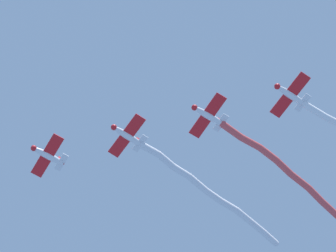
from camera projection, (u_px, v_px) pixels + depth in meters
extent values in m
ellipsoid|color=white|center=(48.00, 156.00, 92.98)|extent=(2.51, 4.33, 0.89)
sphere|color=red|center=(34.00, 148.00, 92.54)|extent=(0.99, 0.99, 0.75)
ellipsoid|color=#1E2D4C|center=(45.00, 153.00, 93.17)|extent=(0.97, 1.23, 0.47)
cube|color=red|center=(47.00, 156.00, 92.84)|extent=(6.38, 3.83, 0.12)
cube|color=white|center=(61.00, 162.00, 93.44)|extent=(2.59, 1.73, 0.10)
cube|color=red|center=(61.00, 160.00, 93.84)|extent=(0.49, 0.95, 1.22)
ellipsoid|color=white|center=(128.00, 136.00, 92.14)|extent=(2.75, 4.27, 0.89)
sphere|color=red|center=(114.00, 127.00, 91.65)|extent=(1.01, 1.01, 0.75)
ellipsoid|color=#1E2D4C|center=(124.00, 133.00, 92.31)|extent=(1.02, 1.23, 0.47)
cube|color=red|center=(127.00, 136.00, 92.00)|extent=(6.29, 4.17, 0.12)
cube|color=white|center=(140.00, 143.00, 92.64)|extent=(2.57, 1.85, 0.10)
cube|color=red|center=(140.00, 141.00, 93.04)|extent=(0.55, 0.93, 1.22)
cylinder|color=white|center=(150.00, 150.00, 92.93)|extent=(1.94, 2.57, 1.12)
cylinder|color=white|center=(166.00, 160.00, 93.86)|extent=(2.52, 2.60, 1.47)
cylinder|color=white|center=(181.00, 172.00, 94.81)|extent=(2.08, 2.75, 1.04)
cylinder|color=white|center=(198.00, 184.00, 95.66)|extent=(2.56, 2.93, 1.08)
cylinder|color=white|center=(213.00, 196.00, 96.61)|extent=(2.27, 2.68, 1.25)
cylinder|color=white|center=(229.00, 206.00, 97.59)|extent=(2.33, 2.84, 1.49)
cylinder|color=white|center=(243.00, 215.00, 98.68)|extent=(2.46, 2.59, 1.43)
cylinder|color=white|center=(257.00, 227.00, 99.89)|extent=(2.73, 2.95, 1.50)
cylinder|color=white|center=(270.00, 238.00, 100.92)|extent=(2.20, 2.49, 0.94)
sphere|color=white|center=(142.00, 145.00, 92.60)|extent=(0.89, 0.89, 0.89)
sphere|color=white|center=(159.00, 154.00, 93.27)|extent=(0.89, 0.89, 0.89)
sphere|color=white|center=(173.00, 166.00, 94.45)|extent=(0.89, 0.89, 0.89)
sphere|color=white|center=(189.00, 177.00, 95.17)|extent=(0.89, 0.89, 0.89)
sphere|color=white|center=(206.00, 191.00, 96.15)|extent=(0.89, 0.89, 0.89)
sphere|color=white|center=(221.00, 201.00, 97.06)|extent=(0.89, 0.89, 0.89)
sphere|color=white|center=(236.00, 210.00, 98.12)|extent=(0.89, 0.89, 0.89)
sphere|color=white|center=(249.00, 221.00, 99.24)|extent=(0.89, 0.89, 0.89)
sphere|color=white|center=(264.00, 233.00, 100.55)|extent=(0.89, 0.89, 0.89)
sphere|color=white|center=(276.00, 243.00, 101.29)|extent=(0.89, 0.89, 0.89)
ellipsoid|color=white|center=(209.00, 116.00, 91.30)|extent=(2.58, 4.32, 0.89)
sphere|color=red|center=(194.00, 108.00, 90.85)|extent=(1.00, 1.00, 0.75)
ellipsoid|color=#1E2D4C|center=(205.00, 113.00, 91.48)|extent=(0.98, 1.23, 0.47)
cube|color=red|center=(208.00, 116.00, 91.16)|extent=(6.36, 3.92, 0.12)
cube|color=white|center=(221.00, 123.00, 91.77)|extent=(2.59, 1.76, 0.10)
cube|color=red|center=(220.00, 121.00, 92.17)|extent=(0.51, 0.95, 1.22)
cylinder|color=#DB4C4C|center=(232.00, 131.00, 92.24)|extent=(2.42, 2.95, 1.33)
cylinder|color=#DB4C4C|center=(250.00, 142.00, 93.30)|extent=(2.32, 3.13, 1.51)
cylinder|color=#DB4C4C|center=(268.00, 154.00, 94.16)|extent=(2.22, 2.85, 0.97)
cylinder|color=#DB4C4C|center=(284.00, 167.00, 94.98)|extent=(2.51, 2.80, 1.09)
cylinder|color=#DB4C4C|center=(300.00, 181.00, 95.87)|extent=(2.41, 3.14, 0.90)
cylinder|color=#DB4C4C|center=(315.00, 195.00, 96.67)|extent=(2.44, 2.72, 0.95)
cylinder|color=#DB4C4C|center=(330.00, 209.00, 97.53)|extent=(2.68, 3.21, 0.90)
sphere|color=#DB4C4C|center=(223.00, 125.00, 91.72)|extent=(0.88, 0.88, 0.88)
sphere|color=#DB4C4C|center=(241.00, 137.00, 92.76)|extent=(0.88, 0.88, 0.88)
sphere|color=#DB4C4C|center=(260.00, 148.00, 93.83)|extent=(0.88, 0.88, 0.88)
sphere|color=#DB4C4C|center=(276.00, 160.00, 94.49)|extent=(0.88, 0.88, 0.88)
sphere|color=#DB4C4C|center=(291.00, 174.00, 95.47)|extent=(0.88, 0.88, 0.88)
sphere|color=#DB4C4C|center=(308.00, 188.00, 96.28)|extent=(0.88, 0.88, 0.88)
sphere|color=#DB4C4C|center=(322.00, 202.00, 97.06)|extent=(0.88, 0.88, 0.88)
ellipsoid|color=white|center=(291.00, 95.00, 90.46)|extent=(2.68, 4.29, 0.89)
sphere|color=red|center=(277.00, 86.00, 89.99)|extent=(1.01, 1.01, 0.75)
ellipsoid|color=#1E2D4C|center=(287.00, 92.00, 90.64)|extent=(1.00, 1.23, 0.47)
cube|color=red|center=(290.00, 95.00, 90.32)|extent=(6.32, 4.06, 0.12)
cube|color=white|center=(303.00, 103.00, 90.94)|extent=(2.58, 1.81, 0.10)
cube|color=red|center=(301.00, 101.00, 91.34)|extent=(0.53, 0.94, 1.22)
cylinder|color=white|center=(315.00, 111.00, 91.10)|extent=(2.09, 3.01, 1.27)
cylinder|color=white|center=(334.00, 122.00, 91.75)|extent=(2.15, 3.13, 1.40)
sphere|color=white|center=(305.00, 105.00, 90.90)|extent=(0.88, 0.88, 0.88)
sphere|color=white|center=(325.00, 117.00, 91.29)|extent=(0.88, 0.88, 0.88)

